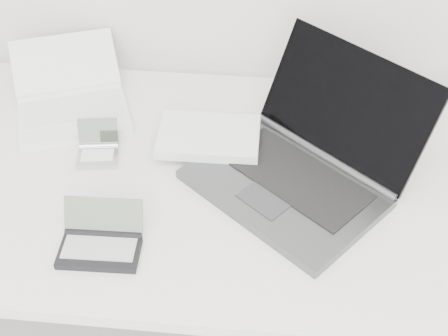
# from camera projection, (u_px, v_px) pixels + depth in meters

# --- Properties ---
(desk) EXTENTS (1.60, 0.80, 0.73)m
(desk) POSITION_uv_depth(u_px,v_px,m) (239.00, 191.00, 1.44)
(desk) COLOR white
(desk) RESTS_ON ground
(laptop_large) EXTENTS (0.62, 0.56, 0.25)m
(laptop_large) POSITION_uv_depth(u_px,v_px,m) (283.00, 158.00, 1.40)
(laptop_large) COLOR #515456
(laptop_large) RESTS_ON desk
(netbook_open_white) EXTENTS (0.37, 0.40, 0.11)m
(netbook_open_white) POSITION_uv_depth(u_px,v_px,m) (71.00, 101.00, 1.58)
(netbook_open_white) COLOR white
(netbook_open_white) RESTS_ON desk
(pda_silver) EXTENTS (0.11, 0.11, 0.07)m
(pda_silver) POSITION_uv_depth(u_px,v_px,m) (98.00, 150.00, 1.46)
(pda_silver) COLOR #B6B6BA
(pda_silver) RESTS_ON desk
(palmtop_charcoal) EXTENTS (0.16, 0.13, 0.08)m
(palmtop_charcoal) POSITION_uv_depth(u_px,v_px,m) (101.00, 243.00, 1.25)
(palmtop_charcoal) COLOR black
(palmtop_charcoal) RESTS_ON desk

